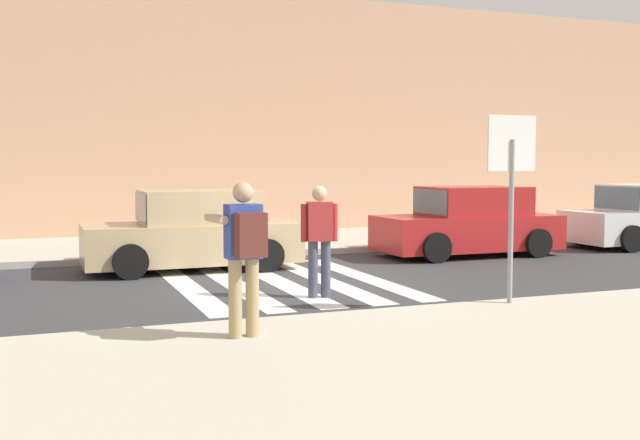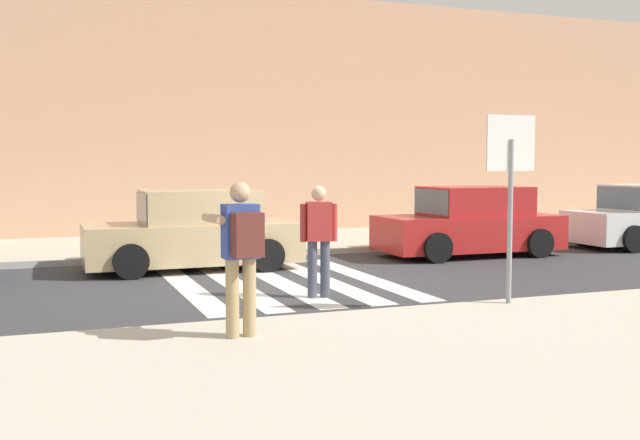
# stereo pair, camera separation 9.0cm
# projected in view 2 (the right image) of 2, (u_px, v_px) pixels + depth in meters

# --- Properties ---
(ground_plane) EXTENTS (120.00, 120.00, 0.00)m
(ground_plane) POSITION_uv_depth(u_px,v_px,m) (283.00, 284.00, 12.85)
(ground_plane) COLOR #38383A
(sidewalk_near) EXTENTS (60.00, 6.00, 0.14)m
(sidewalk_near) POSITION_uv_depth(u_px,v_px,m) (483.00, 375.00, 7.05)
(sidewalk_near) COLOR beige
(sidewalk_near) RESTS_ON ground
(sidewalk_far) EXTENTS (60.00, 4.80, 0.14)m
(sidewalk_far) POSITION_uv_depth(u_px,v_px,m) (209.00, 244.00, 18.45)
(sidewalk_far) COLOR beige
(sidewalk_far) RESTS_ON ground
(building_facade_far) EXTENTS (56.00, 4.00, 6.87)m
(building_facade_far) POSITION_uv_depth(u_px,v_px,m) (177.00, 117.00, 22.30)
(building_facade_far) COLOR tan
(building_facade_far) RESTS_ON ground
(crosswalk_stripe_0) EXTENTS (0.44, 5.20, 0.01)m
(crosswalk_stripe_0) POSITION_uv_depth(u_px,v_px,m) (188.00, 287.00, 12.48)
(crosswalk_stripe_0) COLOR silver
(crosswalk_stripe_0) RESTS_ON ground
(crosswalk_stripe_1) EXTENTS (0.44, 5.20, 0.01)m
(crosswalk_stripe_1) POSITION_uv_depth(u_px,v_px,m) (235.00, 284.00, 12.76)
(crosswalk_stripe_1) COLOR silver
(crosswalk_stripe_1) RESTS_ON ground
(crosswalk_stripe_2) EXTENTS (0.44, 5.20, 0.01)m
(crosswalk_stripe_2) POSITION_uv_depth(u_px,v_px,m) (280.00, 282.00, 13.03)
(crosswalk_stripe_2) COLOR silver
(crosswalk_stripe_2) RESTS_ON ground
(crosswalk_stripe_3) EXTENTS (0.44, 5.20, 0.01)m
(crosswalk_stripe_3) POSITION_uv_depth(u_px,v_px,m) (323.00, 279.00, 13.31)
(crosswalk_stripe_3) COLOR silver
(crosswalk_stripe_3) RESTS_ON ground
(crosswalk_stripe_4) EXTENTS (0.44, 5.20, 0.01)m
(crosswalk_stripe_4) POSITION_uv_depth(u_px,v_px,m) (364.00, 277.00, 13.59)
(crosswalk_stripe_4) COLOR silver
(crosswalk_stripe_4) RESTS_ON ground
(stop_sign) EXTENTS (0.76, 0.08, 2.58)m
(stop_sign) POSITION_uv_depth(u_px,v_px,m) (510.00, 167.00, 10.21)
(stop_sign) COLOR gray
(stop_sign) RESTS_ON sidewalk_near
(photographer_with_backpack) EXTENTS (0.63, 0.88, 1.72)m
(photographer_with_backpack) POSITION_uv_depth(u_px,v_px,m) (241.00, 245.00, 8.22)
(photographer_with_backpack) COLOR tan
(photographer_with_backpack) RESTS_ON sidewalk_near
(pedestrian_crossing) EXTENTS (0.57, 0.30, 1.72)m
(pedestrian_crossing) POSITION_uv_depth(u_px,v_px,m) (319.00, 235.00, 11.47)
(pedestrian_crossing) COLOR #474C60
(pedestrian_crossing) RESTS_ON ground
(parked_car_tan) EXTENTS (4.10, 1.92, 1.55)m
(parked_car_tan) POSITION_uv_depth(u_px,v_px,m) (194.00, 232.00, 14.56)
(parked_car_tan) COLOR tan
(parked_car_tan) RESTS_ON ground
(parked_car_red) EXTENTS (4.10, 1.92, 1.55)m
(parked_car_red) POSITION_uv_depth(u_px,v_px,m) (470.00, 223.00, 16.74)
(parked_car_red) COLOR red
(parked_car_red) RESTS_ON ground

